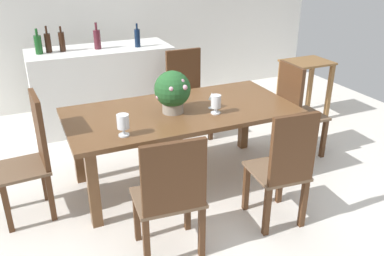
# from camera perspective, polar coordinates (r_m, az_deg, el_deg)

# --- Properties ---
(ground_plane) EXTENTS (7.04, 7.04, 0.00)m
(ground_plane) POSITION_cam_1_polar(r_m,az_deg,el_deg) (3.93, -1.06, -7.72)
(ground_plane) COLOR silver
(back_wall) EXTENTS (6.40, 0.10, 2.60)m
(back_wall) POSITION_cam_1_polar(r_m,az_deg,el_deg) (5.88, -11.48, 16.13)
(back_wall) COLOR white
(back_wall) RESTS_ON ground
(dining_table) EXTENTS (2.06, 1.00, 0.73)m
(dining_table) POSITION_cam_1_polar(r_m,az_deg,el_deg) (3.69, -1.56, 1.31)
(dining_table) COLOR brown
(dining_table) RESTS_ON ground
(chair_far_right) EXTENTS (0.46, 0.41, 1.02)m
(chair_far_right) POSITION_cam_1_polar(r_m,az_deg,el_deg) (4.72, -0.80, 5.42)
(chair_far_right) COLOR #4C2D19
(chair_far_right) RESTS_ON ground
(chair_head_end) EXTENTS (0.43, 0.44, 1.04)m
(chair_head_end) POSITION_cam_1_polar(r_m,az_deg,el_deg) (3.50, -21.62, -3.28)
(chair_head_end) COLOR #4C2D19
(chair_head_end) RESTS_ON ground
(chair_foot_end) EXTENTS (0.44, 0.44, 1.02)m
(chair_foot_end) POSITION_cam_1_polar(r_m,az_deg,el_deg) (4.35, 14.42, 2.86)
(chair_foot_end) COLOR #4C2D19
(chair_foot_end) RESTS_ON ground
(chair_near_left) EXTENTS (0.51, 0.44, 0.97)m
(chair_near_left) POSITION_cam_1_polar(r_m,az_deg,el_deg) (2.80, -2.99, -9.18)
(chair_near_left) COLOR #4C2D19
(chair_near_left) RESTS_ON ground
(chair_near_right) EXTENTS (0.44, 0.47, 1.01)m
(chair_near_right) POSITION_cam_1_polar(r_m,az_deg,el_deg) (3.19, 12.86, -5.27)
(chair_near_right) COLOR #4C2D19
(chair_near_right) RESTS_ON ground
(flower_centerpiece) EXTENTS (0.32, 0.32, 0.38)m
(flower_centerpiece) POSITION_cam_1_polar(r_m,az_deg,el_deg) (3.53, -2.77, 5.28)
(flower_centerpiece) COLOR gray
(flower_centerpiece) RESTS_ON dining_table
(crystal_vase_left) EXTENTS (0.09, 0.09, 0.17)m
(crystal_vase_left) POSITION_cam_1_polar(r_m,az_deg,el_deg) (3.54, 3.40, 3.60)
(crystal_vase_left) COLOR silver
(crystal_vase_left) RESTS_ON dining_table
(crystal_vase_center_near) EXTENTS (0.10, 0.10, 0.18)m
(crystal_vase_center_near) POSITION_cam_1_polar(r_m,az_deg,el_deg) (3.15, -9.71, 0.74)
(crystal_vase_center_near) COLOR silver
(crystal_vase_center_near) RESTS_ON dining_table
(wine_glass) EXTENTS (0.06, 0.06, 0.15)m
(wine_glass) POSITION_cam_1_polar(r_m,az_deg,el_deg) (3.66, 2.84, 4.41)
(wine_glass) COLOR silver
(wine_glass) RESTS_ON dining_table
(kitchen_counter) EXTENTS (1.70, 0.67, 0.97)m
(kitchen_counter) POSITION_cam_1_polar(r_m,az_deg,el_deg) (5.18, -12.46, 5.70)
(kitchen_counter) COLOR white
(kitchen_counter) RESTS_ON ground
(wine_bottle_green) EXTENTS (0.07, 0.07, 0.29)m
(wine_bottle_green) POSITION_cam_1_polar(r_m,az_deg,el_deg) (4.98, -17.90, 11.57)
(wine_bottle_green) COLOR black
(wine_bottle_green) RESTS_ON kitchen_counter
(wine_bottle_dark) EXTENTS (0.08, 0.08, 0.31)m
(wine_bottle_dark) POSITION_cam_1_polar(r_m,az_deg,el_deg) (5.00, -13.25, 12.14)
(wine_bottle_dark) COLOR #511E28
(wine_bottle_dark) RESTS_ON kitchen_counter
(wine_bottle_clear) EXTENTS (0.07, 0.07, 0.30)m
(wine_bottle_clear) POSITION_cam_1_polar(r_m,az_deg,el_deg) (4.98, -19.68, 11.31)
(wine_bottle_clear) COLOR black
(wine_bottle_clear) RESTS_ON kitchen_counter
(wine_bottle_tall) EXTENTS (0.08, 0.08, 0.28)m
(wine_bottle_tall) POSITION_cam_1_polar(r_m,az_deg,el_deg) (4.94, -20.90, 10.99)
(wine_bottle_tall) COLOR #194C1E
(wine_bottle_tall) RESTS_ON kitchen_counter
(wine_bottle_amber) EXTENTS (0.07, 0.07, 0.28)m
(wine_bottle_amber) POSITION_cam_1_polar(r_m,az_deg,el_deg) (5.01, -7.73, 12.53)
(wine_bottle_amber) COLOR #0F1E38
(wine_bottle_amber) RESTS_ON kitchen_counter
(side_table) EXTENTS (0.58, 0.46, 0.76)m
(side_table) POSITION_cam_1_polar(r_m,az_deg,el_deg) (5.42, 15.73, 6.90)
(side_table) COLOR brown
(side_table) RESTS_ON ground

